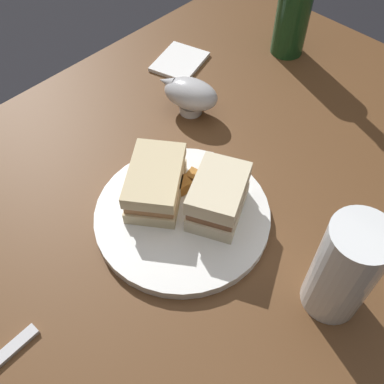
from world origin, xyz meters
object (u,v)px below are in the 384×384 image
(plate, at_px, (182,216))
(gravy_boat, at_px, (190,94))
(pint_glass, at_px, (342,274))
(sandwich_half_right, at_px, (156,183))
(cider_bottle, at_px, (295,3))
(sandwich_half_left, at_px, (218,197))
(napkin, at_px, (180,62))

(plate, height_order, gravy_boat, gravy_boat)
(gravy_boat, bearing_deg, pint_glass, -108.92)
(sandwich_half_right, bearing_deg, cider_bottle, 11.55)
(sandwich_half_left, relative_size, pint_glass, 0.75)
(sandwich_half_right, bearing_deg, napkin, 39.52)
(gravy_boat, xyz_separation_m, cider_bottle, (0.29, -0.02, 0.07))
(pint_glass, xyz_separation_m, napkin, (0.23, 0.53, -0.07))
(sandwich_half_right, height_order, gravy_boat, sandwich_half_right)
(plate, relative_size, cider_bottle, 0.99)
(gravy_boat, relative_size, cider_bottle, 0.45)
(pint_glass, bearing_deg, napkin, 66.33)
(plate, height_order, cider_bottle, cider_bottle)
(sandwich_half_right, distance_m, pint_glass, 0.30)
(cider_bottle, bearing_deg, sandwich_half_left, -156.47)
(pint_glass, distance_m, gravy_boat, 0.43)
(pint_glass, height_order, napkin, pint_glass)
(gravy_boat, bearing_deg, cider_bottle, -3.05)
(sandwich_half_left, xyz_separation_m, sandwich_half_right, (-0.04, 0.09, -0.01))
(plate, xyz_separation_m, gravy_boat, (0.19, 0.17, 0.03))
(plate, relative_size, gravy_boat, 2.19)
(pint_glass, bearing_deg, cider_bottle, 42.71)
(plate, xyz_separation_m, cider_bottle, (0.47, 0.15, 0.10))
(pint_glass, bearing_deg, sandwich_half_left, 92.25)
(napkin, bearing_deg, sandwich_half_left, -126.43)
(cider_bottle, bearing_deg, sandwich_half_right, -168.45)
(plate, distance_m, cider_bottle, 0.51)
(sandwich_half_left, bearing_deg, sandwich_half_right, 115.54)
(sandwich_half_left, height_order, sandwich_half_right, sandwich_half_left)
(sandwich_half_right, bearing_deg, gravy_boat, 30.50)
(gravy_boat, bearing_deg, plate, -138.35)
(sandwich_half_left, xyz_separation_m, pint_glass, (0.01, -0.20, 0.02))
(plate, distance_m, sandwich_half_right, 0.07)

